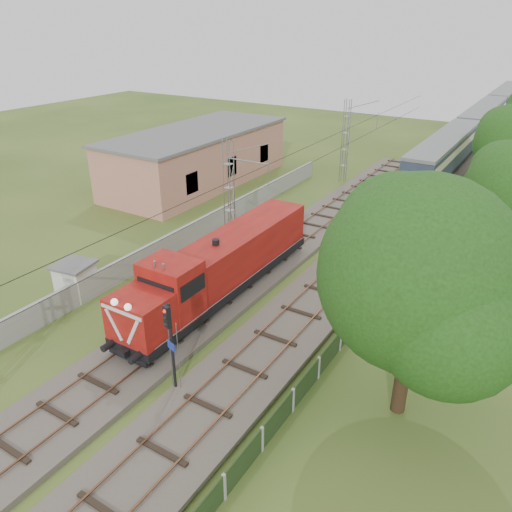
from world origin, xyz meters
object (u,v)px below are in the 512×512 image
Objects in this scene: coach_rake at (483,118)px; relay_hut at (76,280)px; signal_post at (170,334)px; locomotive at (221,265)px.

coach_rake is 60.60m from relay_hut.
signal_post is 11.20m from relay_hut.
locomotive reaches higher than coach_rake.
signal_post reaches higher than coach_rake.
relay_hut is (-10.42, 3.55, -2.05)m from signal_post.
locomotive reaches higher than relay_hut.
locomotive is 8.66m from relay_hut.
locomotive is at bearing 110.86° from signal_post.
locomotive is 0.24× the size of coach_rake.
coach_rake is 27.59× the size of relay_hut.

